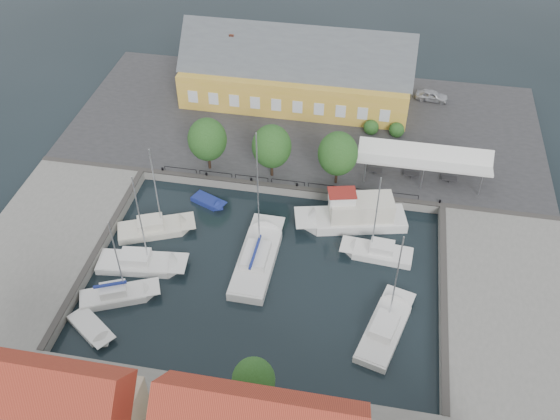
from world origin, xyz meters
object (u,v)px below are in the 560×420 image
(tent_canopy, at_px, (424,158))
(car_red, at_px, (273,141))
(trawler, at_px, (355,216))
(east_boat_a, at_px, (378,254))
(west_boat_b, at_px, (155,229))
(center_sailboat, at_px, (257,260))
(car_silver, at_px, (432,96))
(launch_nw, at_px, (208,202))
(east_boat_c, at_px, (385,330))
(west_boat_c, at_px, (140,264))
(west_boat_d, at_px, (118,296))
(launch_sw, at_px, (91,329))
(warehouse, at_px, (292,73))

(tent_canopy, xyz_separation_m, car_red, (-16.88, 2.91, -1.99))
(trawler, distance_m, east_boat_a, 5.00)
(car_red, height_order, west_boat_b, west_boat_b)
(center_sailboat, relative_size, west_boat_b, 1.39)
(car_silver, distance_m, car_red, 22.36)
(launch_nw, bearing_deg, east_boat_a, -13.93)
(car_silver, height_order, east_boat_c, east_boat_c)
(tent_canopy, distance_m, east_boat_a, 12.70)
(car_silver, distance_m, west_boat_c, 42.97)
(east_boat_c, height_order, west_boat_b, east_boat_c)
(center_sailboat, relative_size, east_boat_a, 1.47)
(center_sailboat, xyz_separation_m, east_boat_c, (12.46, -6.02, -0.10))
(car_silver, bearing_deg, trawler, 168.22)
(west_boat_d, bearing_deg, launch_nw, 72.29)
(east_boat_a, distance_m, launch_sw, 27.28)
(east_boat_c, xyz_separation_m, west_boat_b, (-23.54, 8.42, 0.00))
(car_red, height_order, west_boat_d, west_boat_d)
(launch_sw, bearing_deg, trawler, 39.80)
(warehouse, relative_size, west_boat_b, 2.67)
(west_boat_b, bearing_deg, west_boat_c, -87.06)
(west_boat_b, bearing_deg, tent_canopy, 25.19)
(center_sailboat, bearing_deg, west_boat_d, -150.06)
(west_boat_c, distance_m, launch_sw, 8.04)
(trawler, relative_size, west_boat_c, 1.01)
(warehouse, xyz_separation_m, tent_canopy, (16.60, -13.86, -0.74))
(tent_canopy, height_order, east_boat_c, east_boat_c)
(car_silver, height_order, west_boat_b, west_boat_b)
(car_silver, bearing_deg, center_sailboat, 158.24)
(center_sailboat, bearing_deg, west_boat_c, -167.20)
(warehouse, relative_size, trawler, 2.43)
(west_boat_b, distance_m, launch_nw, 6.65)
(trawler, xyz_separation_m, west_boat_d, (-20.07, -13.81, -0.74))
(trawler, bearing_deg, launch_sw, -140.20)
(launch_sw, height_order, launch_nw, launch_sw)
(west_boat_c, xyz_separation_m, launch_nw, (3.92, 10.05, -0.17))
(west_boat_c, bearing_deg, trawler, 26.44)
(launch_sw, relative_size, launch_nw, 1.25)
(car_silver, relative_size, launch_sw, 0.80)
(west_boat_b, bearing_deg, launch_sw, -96.10)
(car_silver, xyz_separation_m, center_sailboat, (-16.14, -30.96, -1.34))
(east_boat_a, bearing_deg, warehouse, 116.72)
(east_boat_a, bearing_deg, car_red, 132.03)
(tent_canopy, relative_size, launch_nw, 3.41)
(tent_canopy, distance_m, east_boat_c, 21.17)
(west_boat_c, bearing_deg, tent_canopy, 33.53)
(tent_canopy, xyz_separation_m, launch_nw, (-21.99, -7.11, -3.59))
(tent_canopy, relative_size, west_boat_d, 1.43)
(car_red, bearing_deg, launch_sw, -138.72)
(east_boat_a, height_order, west_boat_c, west_boat_c)
(center_sailboat, bearing_deg, west_boat_b, 167.76)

